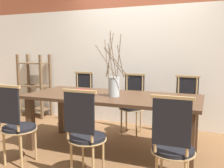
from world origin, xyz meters
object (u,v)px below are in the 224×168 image
at_px(vase_centerpiece, 114,85).
at_px(book_stack, 82,92).
at_px(dining_table, 112,103).
at_px(chair_far_center, 186,106).
at_px(chair_near_center, 173,144).
at_px(shelving_rack, 35,86).

xyz_separation_m(vase_centerpiece, book_stack, (-0.46, -0.00, -0.12)).
distance_m(dining_table, chair_far_center, 1.21).
xyz_separation_m(dining_table, chair_far_center, (0.88, 0.81, -0.15)).
height_order(chair_near_center, chair_far_center, same).
xyz_separation_m(chair_near_center, shelving_rack, (-3.05, 1.90, 0.12)).
height_order(chair_near_center, book_stack, chair_near_center).
bearing_deg(vase_centerpiece, chair_near_center, -40.75).
relative_size(book_stack, shelving_rack, 0.20).
bearing_deg(shelving_rack, vase_centerpiece, -27.97).
xyz_separation_m(chair_far_center, vase_centerpiece, (-0.83, -0.88, 0.40)).
distance_m(chair_far_center, shelving_rack, 3.04).
bearing_deg(vase_centerpiece, chair_far_center, 46.87).
relative_size(vase_centerpiece, book_stack, 3.33).
bearing_deg(chair_near_center, book_stack, 150.81).
bearing_deg(vase_centerpiece, dining_table, 126.47).
distance_m(chair_near_center, chair_far_center, 1.62).
relative_size(chair_near_center, book_stack, 3.87).
xyz_separation_m(chair_near_center, chair_far_center, (-0.03, 1.62, 0.00)).
height_order(chair_near_center, shelving_rack, shelving_rack).
height_order(dining_table, chair_far_center, chair_far_center).
relative_size(chair_near_center, vase_centerpiece, 1.16).
bearing_deg(chair_near_center, chair_far_center, 91.04).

